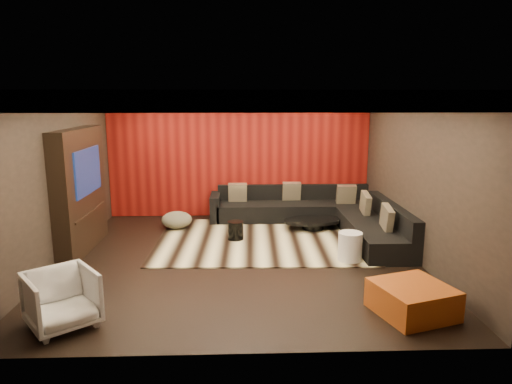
{
  "coord_description": "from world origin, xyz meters",
  "views": [
    {
      "loc": [
        0.0,
        -7.49,
        2.72
      ],
      "look_at": [
        0.3,
        0.6,
        1.05
      ],
      "focal_mm": 32.0,
      "sensor_mm": 36.0,
      "label": 1
    }
  ],
  "objects_px": {
    "orange_ottoman": "(412,299)",
    "armchair": "(62,299)",
    "white_side_table": "(350,247)",
    "sectional_sofa": "(321,216)",
    "drum_stool": "(236,230)",
    "coffee_table": "(313,224)"
  },
  "relations": [
    {
      "from": "sectional_sofa",
      "to": "drum_stool",
      "type": "bearing_deg",
      "value": -155.62
    },
    {
      "from": "drum_stool",
      "to": "sectional_sofa",
      "type": "xyz_separation_m",
      "value": [
        1.81,
        0.82,
        0.06
      ]
    },
    {
      "from": "coffee_table",
      "to": "white_side_table",
      "type": "distance_m",
      "value": 1.94
    },
    {
      "from": "sectional_sofa",
      "to": "coffee_table",
      "type": "bearing_deg",
      "value": -143.23
    },
    {
      "from": "coffee_table",
      "to": "drum_stool",
      "type": "xyz_separation_m",
      "value": [
        -1.62,
        -0.68,
        0.08
      ]
    },
    {
      "from": "drum_stool",
      "to": "orange_ottoman",
      "type": "xyz_separation_m",
      "value": [
        2.29,
        -3.18,
        -0.01
      ]
    },
    {
      "from": "drum_stool",
      "to": "armchair",
      "type": "bearing_deg",
      "value": -121.64
    },
    {
      "from": "drum_stool",
      "to": "white_side_table",
      "type": "bearing_deg",
      "value": -32.33
    },
    {
      "from": "drum_stool",
      "to": "white_side_table",
      "type": "xyz_separation_m",
      "value": [
        1.94,
        -1.23,
        0.05
      ]
    },
    {
      "from": "orange_ottoman",
      "to": "armchair",
      "type": "distance_m",
      "value": 4.36
    },
    {
      "from": "coffee_table",
      "to": "white_side_table",
      "type": "relative_size",
      "value": 2.46
    },
    {
      "from": "drum_stool",
      "to": "armchair",
      "type": "relative_size",
      "value": 0.47
    },
    {
      "from": "drum_stool",
      "to": "white_side_table",
      "type": "relative_size",
      "value": 0.71
    },
    {
      "from": "orange_ottoman",
      "to": "armchair",
      "type": "xyz_separation_m",
      "value": [
        -4.35,
        -0.18,
        0.16
      ]
    },
    {
      "from": "coffee_table",
      "to": "sectional_sofa",
      "type": "height_order",
      "value": "sectional_sofa"
    },
    {
      "from": "coffee_table",
      "to": "orange_ottoman",
      "type": "relative_size",
      "value": 1.42
    },
    {
      "from": "drum_stool",
      "to": "orange_ottoman",
      "type": "relative_size",
      "value": 0.41
    },
    {
      "from": "coffee_table",
      "to": "drum_stool",
      "type": "distance_m",
      "value": 1.76
    },
    {
      "from": "coffee_table",
      "to": "armchair",
      "type": "height_order",
      "value": "armchair"
    },
    {
      "from": "orange_ottoman",
      "to": "armchair",
      "type": "relative_size",
      "value": 1.13
    },
    {
      "from": "white_side_table",
      "to": "sectional_sofa",
      "type": "xyz_separation_m",
      "value": [
        -0.13,
        2.05,
        0.01
      ]
    },
    {
      "from": "white_side_table",
      "to": "orange_ottoman",
      "type": "distance_m",
      "value": 1.98
    }
  ]
}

